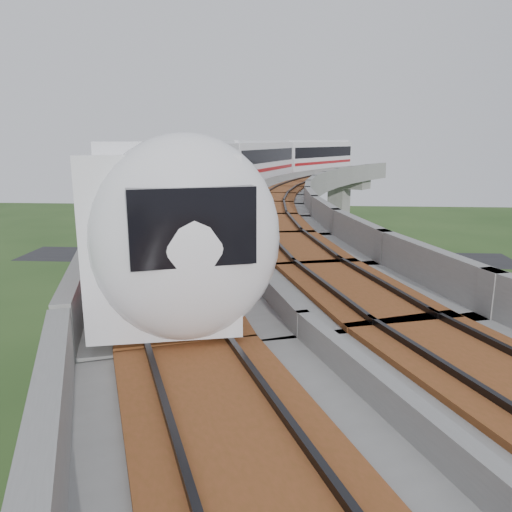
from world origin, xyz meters
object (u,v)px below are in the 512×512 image
object	(u,v)px
car_white	(457,383)
car_dark	(426,331)
metro_train	(259,164)
car_red	(449,360)

from	to	relation	value
car_white	car_dark	bearing A→B (deg)	60.86
car_white	car_dark	xyz separation A→B (m)	(0.30, 7.83, -0.01)
metro_train	car_dark	world-z (taller)	metro_train
car_white	car_dark	size ratio (longest dim) A/B	0.86
metro_train	car_red	distance (m)	18.72
car_white	car_red	world-z (taller)	car_white
car_red	car_dark	distance (m)	4.76
metro_train	car_dark	bearing A→B (deg)	-13.89
metro_train	car_red	world-z (taller)	metro_train
car_white	car_red	distance (m)	3.10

